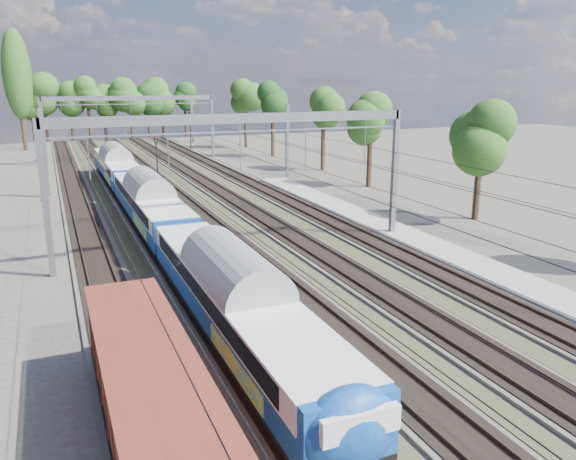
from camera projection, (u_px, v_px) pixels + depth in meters
name	position (u px, v px, depth m)	size (l,w,h in m)	color
track_bed	(189.00, 206.00, 50.09)	(21.00, 130.00, 0.34)	#47423A
platform	(495.00, 274.00, 32.38)	(3.00, 70.00, 0.30)	gray
catenary	(171.00, 129.00, 55.45)	(25.65, 130.00, 9.00)	slate
tree_belt	(159.00, 100.00, 94.72)	(38.96, 99.10, 11.55)	black
poplar	(17.00, 75.00, 88.74)	(4.40, 4.40, 19.04)	black
emu_train	(150.00, 199.00, 41.42)	(2.95, 62.34, 4.31)	black
freight_boxcar	(151.00, 397.00, 16.33)	(2.63, 12.71, 3.28)	black
worker	(164.00, 184.00, 55.95)	(0.71, 0.46, 1.93)	black
signal_near	(157.00, 157.00, 56.55)	(0.37, 0.34, 5.63)	black
signal_far	(190.00, 125.00, 91.35)	(0.46, 0.43, 6.41)	black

